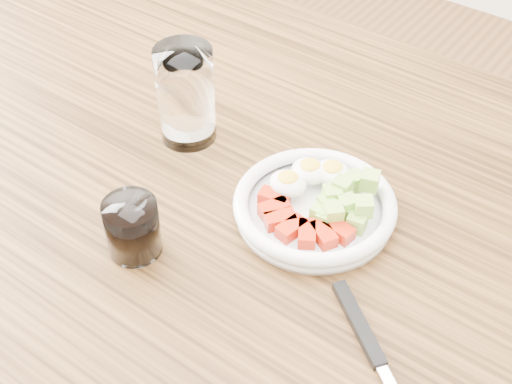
% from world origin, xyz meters
% --- Properties ---
extents(dining_table, '(1.50, 0.90, 0.77)m').
position_xyz_m(dining_table, '(0.00, 0.00, 0.67)').
color(dining_table, brown).
rests_on(dining_table, ground).
extents(bowl, '(0.19, 0.19, 0.05)m').
position_xyz_m(bowl, '(0.05, 0.05, 0.79)').
color(bowl, white).
rests_on(bowl, dining_table).
extents(fork, '(0.19, 0.15, 0.01)m').
position_xyz_m(fork, '(0.20, -0.08, 0.78)').
color(fork, black).
rests_on(fork, dining_table).
extents(water_glass, '(0.07, 0.07, 0.13)m').
position_xyz_m(water_glass, '(-0.17, 0.07, 0.84)').
color(water_glass, white).
rests_on(water_glass, dining_table).
extents(coffee_glass, '(0.06, 0.06, 0.07)m').
position_xyz_m(coffee_glass, '(-0.08, -0.12, 0.80)').
color(coffee_glass, white).
rests_on(coffee_glass, dining_table).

